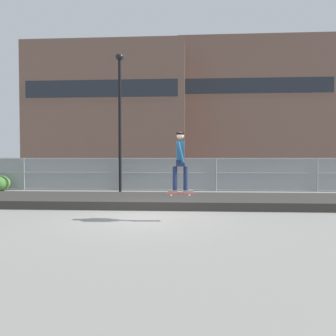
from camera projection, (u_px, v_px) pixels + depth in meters
ground_plane at (150, 218)px, 9.53m from camera, size 120.00×120.00×0.00m
gravel_berm at (159, 200)px, 12.48m from camera, size 16.29×3.33×0.31m
skateboard at (180, 194)px, 9.00m from camera, size 0.81×0.24×0.07m
skater at (180, 159)px, 8.97m from camera, size 0.72×0.59×1.75m
chain_fence at (167, 174)px, 17.60m from camera, size 27.58×0.06×1.85m
street_lamp at (120, 107)px, 16.68m from camera, size 0.44×0.44×7.38m
parked_car_near at (91, 173)px, 20.53m from camera, size 4.49×2.13×1.66m
parked_car_mid at (188, 174)px, 19.91m from camera, size 4.50×2.15×1.66m
parked_car_far at (288, 174)px, 19.91m from camera, size 4.54×2.24×1.66m
library_building at (112, 112)px, 52.73m from camera, size 24.47×14.10×19.39m
office_block at (250, 108)px, 57.63m from camera, size 26.38×12.41×22.26m
shrub_left at (0, 183)px, 17.56m from camera, size 1.13×0.93×0.87m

